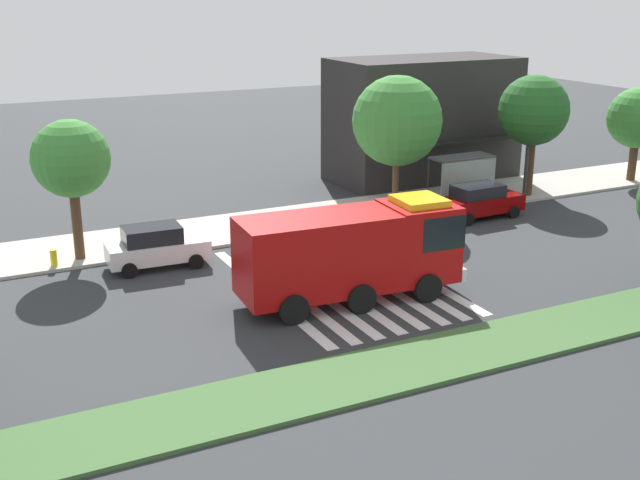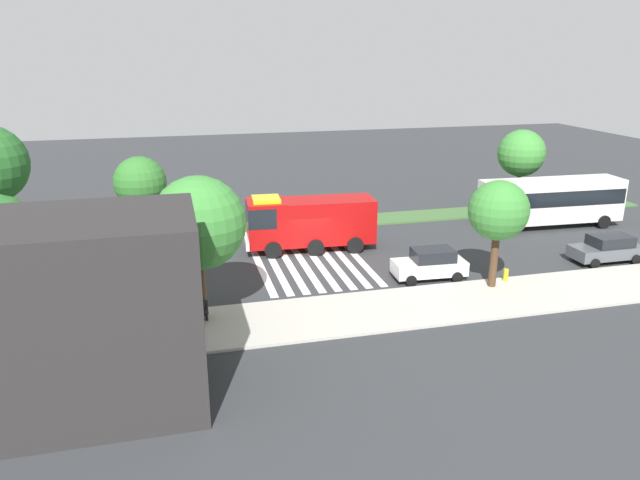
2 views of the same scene
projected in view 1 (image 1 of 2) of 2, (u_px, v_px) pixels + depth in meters
The scene contains 16 objects.
ground_plane at pixel (332, 282), 31.88m from camera, with size 120.00×120.00×0.00m, color #2D3033.
sidewalk at pixel (253, 226), 39.16m from camera, with size 60.00×4.82×0.14m, color #ADA89E.
median_strip at pixel (442, 357), 25.33m from camera, with size 60.00×3.00×0.14m, color #3D6033.
crosswalk at pixel (340, 281), 32.02m from camera, with size 6.75×11.09×0.01m.
fire_truck at pixel (357, 248), 29.62m from camera, with size 8.72×3.30×3.72m.
parked_car_mid at pixel (156, 246), 33.37m from camera, with size 4.29×2.16×1.81m.
parked_car_east at pixel (480, 201), 40.52m from camera, with size 4.53×2.11×1.75m.
bus_stop_shelter at pixel (465, 170), 42.79m from camera, with size 3.50×1.40×2.46m.
bench_near_shelter at pixel (401, 202), 41.50m from camera, with size 1.60×0.50×0.90m.
street_lamp at pixel (529, 130), 43.04m from camera, with size 0.36×0.36×6.46m.
storefront_building at pixel (422, 119), 48.09m from camera, with size 11.03×6.32×7.32m.
sidewalk_tree_far_west at pixel (71, 160), 32.97m from camera, with size 3.27×3.27×6.02m.
sidewalk_tree_west at pixel (397, 121), 39.59m from camera, with size 4.52×4.52×7.06m.
sidewalk_tree_center at pixel (534, 111), 43.33m from camera, with size 3.85×3.85×6.68m.
sidewalk_tree_east at pixel (638, 118), 47.04m from camera, with size 3.59×3.59×5.56m.
fire_hydrant at pixel (54, 258), 33.27m from camera, with size 0.28×0.28×0.70m, color gold.
Camera 1 is at (-13.76, -26.48, 11.35)m, focal length 44.56 mm.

